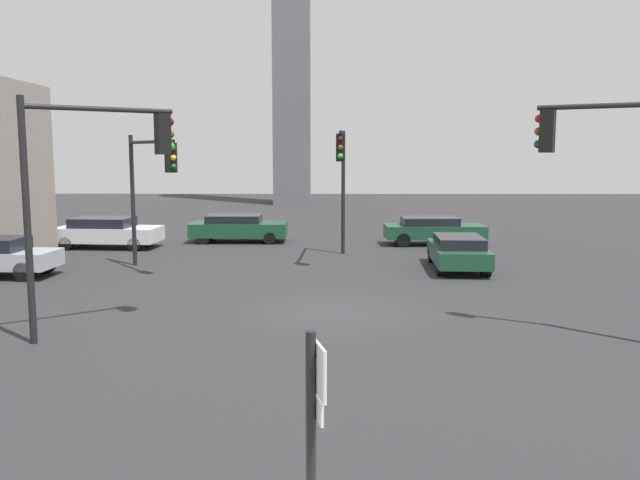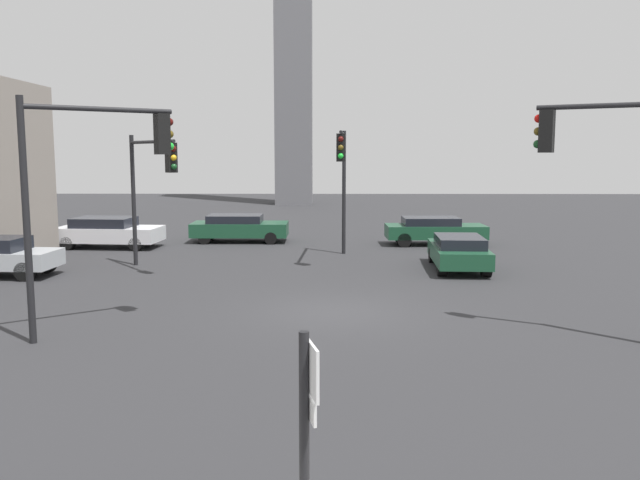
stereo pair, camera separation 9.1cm
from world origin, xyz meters
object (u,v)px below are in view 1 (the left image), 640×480
object	(u,v)px
traffic_light_3	(342,165)
traffic_light_1	(151,174)
traffic_light_2	(601,169)
car_1	(458,251)
car_0	(107,232)
direction_sign	(313,430)
car_2	(238,227)
traffic_light_0	(96,167)
car_4	(433,230)

from	to	relation	value
traffic_light_3	traffic_light_1	bearing A→B (deg)	-67.74
traffic_light_2	car_1	distance (m)	9.76
car_0	car_1	xyz separation A→B (m)	(14.92, -5.59, -0.06)
direction_sign	car_2	size ratio (longest dim) A/B	0.54
traffic_light_1	traffic_light_3	world-z (taller)	traffic_light_3
direction_sign	traffic_light_3	distance (m)	20.29
traffic_light_0	car_2	distance (m)	16.88
traffic_light_1	car_2	size ratio (longest dim) A/B	1.07
car_0	car_2	distance (m)	6.09
car_1	car_4	xyz separation A→B (m)	(0.17, 6.73, 0.04)
traffic_light_1	car_0	size ratio (longest dim) A/B	1.04
traffic_light_1	car_4	xyz separation A→B (m)	(11.38, 7.31, -2.84)
car_2	traffic_light_2	bearing A→B (deg)	-57.75
traffic_light_0	traffic_light_3	world-z (taller)	traffic_light_0
traffic_light_3	traffic_light_2	bearing A→B (deg)	30.31
traffic_light_1	car_0	bearing A→B (deg)	173.75
car_1	car_2	bearing A→B (deg)	53.17
traffic_light_2	car_4	distance (m)	16.20
traffic_light_2	direction_sign	bearing A→B (deg)	84.12
traffic_light_2	car_0	size ratio (longest dim) A/B	1.15
traffic_light_0	traffic_light_1	xyz separation A→B (m)	(-0.89, 8.27, -0.40)
car_0	car_2	xyz separation A→B (m)	(5.72, 2.08, -0.02)
direction_sign	car_0	bearing A→B (deg)	98.90
traffic_light_2	car_2	bearing A→B (deg)	-28.84
direction_sign	car_2	distance (m)	26.35
traffic_light_2	car_4	size ratio (longest dim) A/B	1.18
direction_sign	traffic_light_1	distance (m)	18.87
direction_sign	car_4	world-z (taller)	direction_sign
direction_sign	car_0	distance (m)	25.89
car_2	car_4	distance (m)	9.42
car_0	car_4	size ratio (longest dim) A/B	1.03
traffic_light_2	car_0	xyz separation A→B (m)	(-16.27, 14.70, -3.19)
traffic_light_0	traffic_light_1	bearing A→B (deg)	60.00
traffic_light_0	traffic_light_2	world-z (taller)	traffic_light_0
traffic_light_3	car_4	xyz separation A→B (m)	(4.46, 4.90, -3.11)
traffic_light_1	car_2	bearing A→B (deg)	129.07
traffic_light_1	car_2	world-z (taller)	traffic_light_1
traffic_light_3	car_0	bearing A→B (deg)	-106.46
car_0	car_1	size ratio (longest dim) A/B	1.08
traffic_light_2	traffic_light_3	bearing A→B (deg)	-33.72
traffic_light_1	car_0	distance (m)	7.74
car_4	car_0	bearing A→B (deg)	-176.84
direction_sign	traffic_light_0	size ratio (longest dim) A/B	0.45
car_2	traffic_light_1	bearing A→B (deg)	-103.57
direction_sign	car_4	bearing A→B (deg)	64.71
direction_sign	traffic_light_2	distance (m)	11.47
traffic_light_0	direction_sign	bearing A→B (deg)	-97.21
direction_sign	car_1	bearing A→B (deg)	61.06
traffic_light_1	car_1	xyz separation A→B (m)	(11.21, 0.59, -2.88)
traffic_light_3	car_0	world-z (taller)	traffic_light_3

